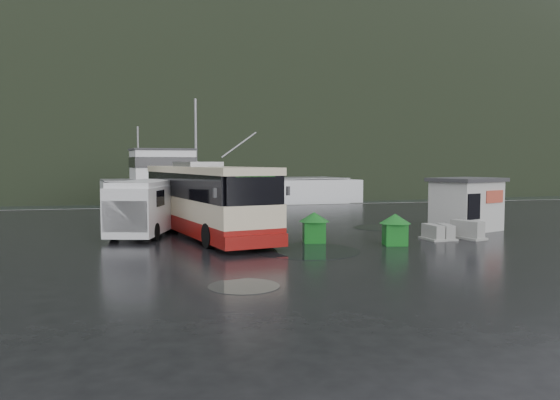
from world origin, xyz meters
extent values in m
plane|color=black|center=(0.00, 0.00, 0.00)|extent=(160.00, 160.00, 0.00)
cube|color=black|center=(0.00, 110.00, 0.00)|extent=(300.00, 180.00, 0.02)
cube|color=#999993|center=(0.00, 20.00, 0.00)|extent=(160.00, 0.60, 1.50)
ellipsoid|color=black|center=(10.00, 250.00, 0.00)|extent=(780.00, 540.00, 570.00)
cylinder|color=black|center=(0.32, -3.36, 0.01)|extent=(4.28, 4.28, 0.01)
cylinder|color=black|center=(-3.33, -8.98, 0.01)|extent=(2.14, 2.14, 0.01)
cylinder|color=black|center=(6.55, 3.30, 0.01)|extent=(2.99, 2.99, 0.01)
camera|label=1|loc=(-6.08, -24.56, 3.64)|focal=35.00mm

